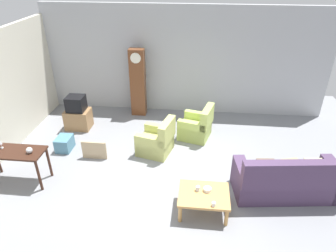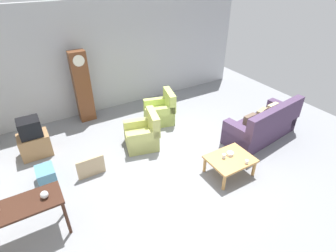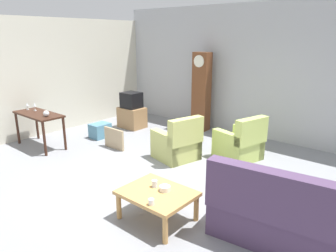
{
  "view_description": "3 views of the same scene",
  "coord_description": "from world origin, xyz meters",
  "px_view_note": "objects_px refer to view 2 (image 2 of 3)",
  "views": [
    {
      "loc": [
        0.46,
        -5.18,
        4.34
      ],
      "look_at": [
        -0.19,
        0.79,
        0.94
      ],
      "focal_mm": 32.37,
      "sensor_mm": 36.0,
      "label": 1
    },
    {
      "loc": [
        -2.75,
        -3.93,
        4.03
      ],
      "look_at": [
        -0.12,
        0.51,
        0.78
      ],
      "focal_mm": 28.21,
      "sensor_mm": 36.0,
      "label": 2
    },
    {
      "loc": [
        3.24,
        -3.61,
        2.46
      ],
      "look_at": [
        -0.17,
        0.42,
        0.92
      ],
      "focal_mm": 33.47,
      "sensor_mm": 36.0,
      "label": 3
    }
  ],
  "objects_px": {
    "armchair_olive_near": "(143,135)",
    "framed_picture_leaning": "(91,167)",
    "tv_crt": "(30,128)",
    "console_table_dark": "(20,211)",
    "cup_white_porcelain": "(247,162)",
    "cup_blue_rimmed": "(224,156)",
    "armchair_olive_far": "(161,112)",
    "grandfather_clock": "(82,87)",
    "storage_box_blue": "(46,175)",
    "couch_floral": "(263,126)",
    "glass_dome_cloche": "(44,195)",
    "bowl_white_stacked": "(230,154)",
    "tv_stand_cabinet": "(35,145)",
    "coffee_table_wood": "(230,160)"
  },
  "relations": [
    {
      "from": "armchair_olive_far",
      "to": "console_table_dark",
      "type": "distance_m",
      "value": 4.44
    },
    {
      "from": "armchair_olive_far",
      "to": "tv_stand_cabinet",
      "type": "xyz_separation_m",
      "value": [
        -3.36,
        0.16,
        -0.03
      ]
    },
    {
      "from": "armchair_olive_far",
      "to": "grandfather_clock",
      "type": "relative_size",
      "value": 0.47
    },
    {
      "from": "armchair_olive_far",
      "to": "tv_crt",
      "type": "height_order",
      "value": "tv_crt"
    },
    {
      "from": "tv_crt",
      "to": "glass_dome_cloche",
      "type": "height_order",
      "value": "tv_crt"
    },
    {
      "from": "grandfather_clock",
      "to": "framed_picture_leaning",
      "type": "distance_m",
      "value": 2.68
    },
    {
      "from": "couch_floral",
      "to": "armchair_olive_near",
      "type": "bearing_deg",
      "value": 156.03
    },
    {
      "from": "grandfather_clock",
      "to": "cup_white_porcelain",
      "type": "xyz_separation_m",
      "value": [
        2.18,
        -4.25,
        -0.57
      ]
    },
    {
      "from": "tv_crt",
      "to": "armchair_olive_near",
      "type": "bearing_deg",
      "value": -22.52
    },
    {
      "from": "tv_crt",
      "to": "cup_blue_rimmed",
      "type": "bearing_deg",
      "value": -39.27
    },
    {
      "from": "cup_white_porcelain",
      "to": "bowl_white_stacked",
      "type": "relative_size",
      "value": 0.52
    },
    {
      "from": "armchair_olive_near",
      "to": "couch_floral",
      "type": "bearing_deg",
      "value": -23.97
    },
    {
      "from": "cup_white_porcelain",
      "to": "console_table_dark",
      "type": "bearing_deg",
      "value": 169.52
    },
    {
      "from": "console_table_dark",
      "to": "bowl_white_stacked",
      "type": "height_order",
      "value": "console_table_dark"
    },
    {
      "from": "glass_dome_cloche",
      "to": "armchair_olive_far",
      "type": "bearing_deg",
      "value": 33.9
    },
    {
      "from": "tv_stand_cabinet",
      "to": "bowl_white_stacked",
      "type": "distance_m",
      "value": 4.59
    },
    {
      "from": "armchair_olive_far",
      "to": "cup_white_porcelain",
      "type": "height_order",
      "value": "armchair_olive_far"
    },
    {
      "from": "storage_box_blue",
      "to": "glass_dome_cloche",
      "type": "distance_m",
      "value": 1.48
    },
    {
      "from": "armchair_olive_near",
      "to": "glass_dome_cloche",
      "type": "bearing_deg",
      "value": -149.2
    },
    {
      "from": "couch_floral",
      "to": "cup_blue_rimmed",
      "type": "distance_m",
      "value": 1.9
    },
    {
      "from": "console_table_dark",
      "to": "cup_white_porcelain",
      "type": "xyz_separation_m",
      "value": [
        4.17,
        -0.77,
        -0.21
      ]
    },
    {
      "from": "couch_floral",
      "to": "coffee_table_wood",
      "type": "height_order",
      "value": "couch_floral"
    },
    {
      "from": "tv_crt",
      "to": "storage_box_blue",
      "type": "relative_size",
      "value": 1.04
    },
    {
      "from": "armchair_olive_far",
      "to": "console_table_dark",
      "type": "height_order",
      "value": "armchair_olive_far"
    },
    {
      "from": "tv_stand_cabinet",
      "to": "cup_blue_rimmed",
      "type": "bearing_deg",
      "value": -39.27
    },
    {
      "from": "tv_stand_cabinet",
      "to": "cup_white_porcelain",
      "type": "xyz_separation_m",
      "value": [
        3.73,
        -3.19,
        0.18
      ]
    },
    {
      "from": "couch_floral",
      "to": "console_table_dark",
      "type": "bearing_deg",
      "value": -178.42
    },
    {
      "from": "armchair_olive_far",
      "to": "cup_white_porcelain",
      "type": "bearing_deg",
      "value": -82.98
    },
    {
      "from": "tv_crt",
      "to": "bowl_white_stacked",
      "type": "distance_m",
      "value": 4.59
    },
    {
      "from": "armchair_olive_far",
      "to": "grandfather_clock",
      "type": "bearing_deg",
      "value": 146.16
    },
    {
      "from": "framed_picture_leaning",
      "to": "bowl_white_stacked",
      "type": "distance_m",
      "value": 3.04
    },
    {
      "from": "armchair_olive_near",
      "to": "framed_picture_leaning",
      "type": "distance_m",
      "value": 1.53
    },
    {
      "from": "tv_crt",
      "to": "bowl_white_stacked",
      "type": "bearing_deg",
      "value": -37.75
    },
    {
      "from": "tv_crt",
      "to": "framed_picture_leaning",
      "type": "height_order",
      "value": "tv_crt"
    },
    {
      "from": "cup_blue_rimmed",
      "to": "armchair_olive_far",
      "type": "bearing_deg",
      "value": 91.75
    },
    {
      "from": "framed_picture_leaning",
      "to": "glass_dome_cloche",
      "type": "xyz_separation_m",
      "value": [
        -0.97,
        -1.02,
        0.62
      ]
    },
    {
      "from": "tv_crt",
      "to": "cup_blue_rimmed",
      "type": "distance_m",
      "value": 4.45
    },
    {
      "from": "tv_stand_cabinet",
      "to": "glass_dome_cloche",
      "type": "relative_size",
      "value": 5.32
    },
    {
      "from": "tv_stand_cabinet",
      "to": "storage_box_blue",
      "type": "relative_size",
      "value": 1.48
    },
    {
      "from": "glass_dome_cloche",
      "to": "cup_blue_rimmed",
      "type": "distance_m",
      "value": 3.52
    },
    {
      "from": "tv_stand_cabinet",
      "to": "framed_picture_leaning",
      "type": "height_order",
      "value": "tv_stand_cabinet"
    },
    {
      "from": "armchair_olive_far",
      "to": "cup_blue_rimmed",
      "type": "height_order",
      "value": "armchair_olive_far"
    },
    {
      "from": "grandfather_clock",
      "to": "bowl_white_stacked",
      "type": "distance_m",
      "value": 4.42
    },
    {
      "from": "armchair_olive_near",
      "to": "tv_stand_cabinet",
      "type": "xyz_separation_m",
      "value": [
        -2.39,
        0.99,
        -0.03
      ]
    },
    {
      "from": "console_table_dark",
      "to": "framed_picture_leaning",
      "type": "relative_size",
      "value": 2.17
    },
    {
      "from": "couch_floral",
      "to": "storage_box_blue",
      "type": "xyz_separation_m",
      "value": [
        -5.21,
        1.13,
        -0.18
      ]
    },
    {
      "from": "console_table_dark",
      "to": "storage_box_blue",
      "type": "bearing_deg",
      "value": 69.52
    },
    {
      "from": "tv_crt",
      "to": "framed_picture_leaning",
      "type": "relative_size",
      "value": 0.8
    },
    {
      "from": "armchair_olive_far",
      "to": "cup_blue_rimmed",
      "type": "bearing_deg",
      "value": -88.25
    },
    {
      "from": "framed_picture_leaning",
      "to": "cup_blue_rimmed",
      "type": "height_order",
      "value": "cup_blue_rimmed"
    }
  ]
}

